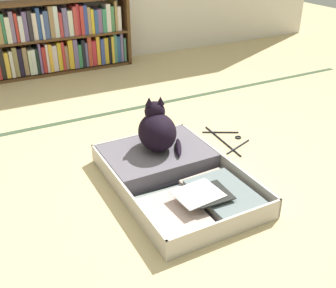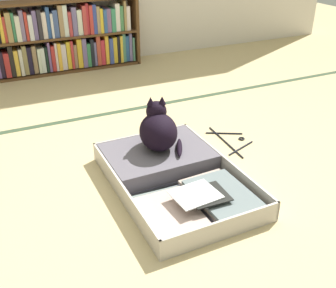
{
  "view_description": "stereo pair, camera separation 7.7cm",
  "coord_description": "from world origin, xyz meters",
  "px_view_note": "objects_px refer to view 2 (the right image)",
  "views": [
    {
      "loc": [
        -0.78,
        -1.53,
        1.23
      ],
      "look_at": [
        0.09,
        0.14,
        0.21
      ],
      "focal_mm": 43.59,
      "sensor_mm": 36.0,
      "label": 1
    },
    {
      "loc": [
        -0.71,
        -1.56,
        1.23
      ],
      "look_at": [
        0.09,
        0.14,
        0.21
      ],
      "focal_mm": 43.59,
      "sensor_mm": 36.0,
      "label": 2
    }
  ],
  "objects_px": {
    "bookshelf": "(59,38)",
    "clothes_hanger": "(231,141)",
    "open_suitcase": "(170,172)",
    "black_cat": "(158,130)"
  },
  "relations": [
    {
      "from": "bookshelf",
      "to": "clothes_hanger",
      "type": "distance_m",
      "value": 2.04
    },
    {
      "from": "open_suitcase",
      "to": "black_cat",
      "type": "relative_size",
      "value": 2.83
    },
    {
      "from": "black_cat",
      "to": "clothes_hanger",
      "type": "bearing_deg",
      "value": 5.31
    },
    {
      "from": "bookshelf",
      "to": "clothes_hanger",
      "type": "xyz_separation_m",
      "value": [
        0.65,
        -1.91,
        -0.3
      ]
    },
    {
      "from": "open_suitcase",
      "to": "black_cat",
      "type": "xyz_separation_m",
      "value": [
        0.01,
        0.19,
        0.17
      ]
    },
    {
      "from": "clothes_hanger",
      "to": "bookshelf",
      "type": "bearing_deg",
      "value": 108.79
    },
    {
      "from": "bookshelf",
      "to": "open_suitcase",
      "type": "bearing_deg",
      "value": -87.19
    },
    {
      "from": "bookshelf",
      "to": "open_suitcase",
      "type": "relative_size",
      "value": 1.59
    },
    {
      "from": "bookshelf",
      "to": "clothes_hanger",
      "type": "bearing_deg",
      "value": -71.21
    },
    {
      "from": "black_cat",
      "to": "clothes_hanger",
      "type": "distance_m",
      "value": 0.57
    }
  ]
}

